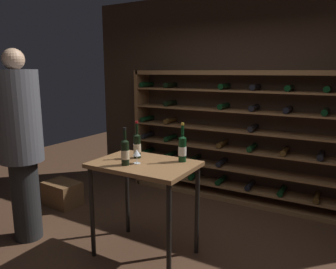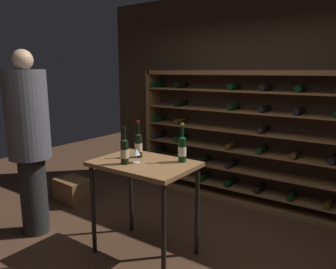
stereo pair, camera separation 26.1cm
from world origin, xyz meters
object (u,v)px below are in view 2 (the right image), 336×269
wine_bottle_amber_reserve (138,145)px  wine_bottle_black_capsule (125,151)px  wine_rack (247,140)px  tasting_table (144,174)px  wine_bottle_gold_foil (182,148)px  wine_crate (73,190)px  wine_glass_stemmed_center (136,153)px  person_host_in_suit (29,135)px

wine_bottle_amber_reserve → wine_bottle_black_capsule: wine_bottle_amber_reserve is taller
wine_rack → tasting_table: 1.83m
wine_rack → wine_bottle_gold_foil: (-0.03, -1.58, 0.19)m
wine_rack → wine_crate: bearing=-145.7°
tasting_table → wine_glass_stemmed_center: bearing=-123.0°
wine_crate → wine_bottle_amber_reserve: wine_bottle_amber_reserve is taller
wine_bottle_amber_reserve → wine_glass_stemmed_center: (0.11, -0.17, -0.03)m
wine_crate → wine_bottle_amber_reserve: bearing=-12.6°
tasting_table → wine_glass_stemmed_center: (-0.04, -0.06, 0.22)m
wine_bottle_black_capsule → wine_glass_stemmed_center: (0.06, 0.09, -0.03)m
wine_bottle_amber_reserve → wine_bottle_black_capsule: 0.26m
wine_bottle_amber_reserve → wine_glass_stemmed_center: bearing=-56.3°
wine_rack → person_host_in_suit: size_ratio=1.59×
wine_glass_stemmed_center → wine_crate: bearing=162.7°
wine_rack → wine_bottle_gold_foil: wine_rack is taller
wine_rack → wine_bottle_amber_reserve: bearing=-105.8°
wine_rack → wine_crate: wine_rack is taller
tasting_table → wine_crate: bearing=165.1°
wine_bottle_black_capsule → wine_glass_stemmed_center: wine_bottle_black_capsule is taller
person_host_in_suit → wine_bottle_amber_reserve: bearing=-133.8°
wine_crate → wine_bottle_gold_foil: size_ratio=1.28×
wine_bottle_gold_foil → person_host_in_suit: bearing=-160.0°
tasting_table → wine_bottle_amber_reserve: wine_bottle_amber_reserve is taller
wine_crate → wine_bottle_black_capsule: bearing=-20.9°
wine_bottle_gold_foil → wine_bottle_amber_reserve: (-0.45, -0.11, -0.00)m
wine_bottle_black_capsule → wine_glass_stemmed_center: size_ratio=2.58×
wine_crate → wine_bottle_gold_foil: 2.18m
wine_bottle_amber_reserve → wine_bottle_black_capsule: (0.05, -0.26, -0.00)m
wine_crate → wine_glass_stemmed_center: (1.62, -0.51, 0.89)m
tasting_table → wine_bottle_black_capsule: bearing=-124.1°
wine_crate → wine_bottle_black_capsule: (1.56, -0.60, 0.92)m
wine_bottle_black_capsule → wine_crate: bearing=159.1°
wine_bottle_black_capsule → wine_rack: bearing=77.6°
wine_rack → wine_crate: 2.52m
tasting_table → wine_crate: size_ratio=2.01×
wine_rack → tasting_table: (-0.32, -1.80, -0.07)m
wine_crate → wine_glass_stemmed_center: bearing=-17.3°
person_host_in_suit → wine_crate: size_ratio=4.23×
wine_bottle_amber_reserve → person_host_in_suit: bearing=-157.5°
wine_glass_stemmed_center → wine_rack: bearing=78.9°
wine_bottle_black_capsule → wine_bottle_amber_reserve: bearing=101.0°
wine_rack → wine_bottle_amber_reserve: size_ratio=8.71×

